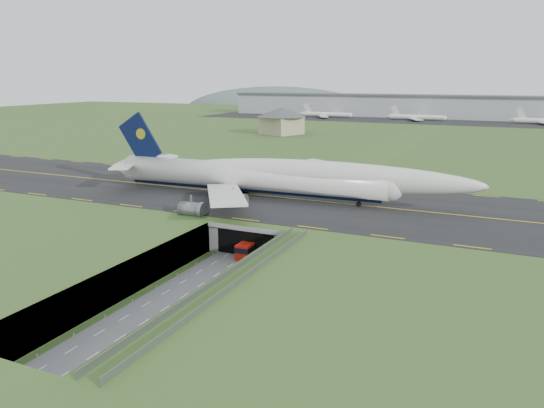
% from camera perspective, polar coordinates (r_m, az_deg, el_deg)
% --- Properties ---
extents(ground, '(900.00, 900.00, 0.00)m').
position_cam_1_polar(ground, '(95.24, -5.06, -7.12)').
color(ground, '#325120').
rests_on(ground, ground).
extents(airfield_deck, '(800.00, 800.00, 6.00)m').
position_cam_1_polar(airfield_deck, '(94.23, -5.10, -5.41)').
color(airfield_deck, gray).
rests_on(airfield_deck, ground).
extents(trench_road, '(12.00, 75.00, 0.20)m').
position_cam_1_polar(trench_road, '(89.22, -7.45, -8.57)').
color(trench_road, slate).
rests_on(trench_road, ground).
extents(taxiway, '(800.00, 44.00, 0.18)m').
position_cam_1_polar(taxiway, '(122.06, 2.48, 0.54)').
color(taxiway, black).
rests_on(taxiway, airfield_deck).
extents(tunnel_portal, '(17.00, 22.30, 6.00)m').
position_cam_1_polar(tunnel_portal, '(108.29, -0.77, -2.64)').
color(tunnel_portal, gray).
rests_on(tunnel_portal, ground).
extents(guideway, '(3.00, 53.00, 7.05)m').
position_cam_1_polar(guideway, '(72.78, -4.96, -9.30)').
color(guideway, '#A8A8A3').
rests_on(guideway, ground).
extents(jumbo_jet, '(91.40, 59.34, 19.64)m').
position_cam_1_polar(jumbo_jet, '(120.85, 0.17, 2.94)').
color(jumbo_jet, silver).
rests_on(jumbo_jet, ground).
extents(shuttle_tram, '(3.13, 7.52, 3.02)m').
position_cam_1_polar(shuttle_tram, '(101.29, -2.46, -4.80)').
color(shuttle_tram, red).
rests_on(shuttle_tram, ground).
extents(service_building, '(30.82, 30.82, 12.94)m').
position_cam_1_polar(service_building, '(261.46, 1.00, 9.18)').
color(service_building, tan).
rests_on(service_building, ground).
extents(cargo_terminal, '(320.00, 67.00, 15.60)m').
position_cam_1_polar(cargo_terminal, '(379.93, 17.92, 9.94)').
color(cargo_terminal, '#B2B2B2').
rests_on(cargo_terminal, ground).
extents(distant_hills, '(700.00, 91.00, 60.00)m').
position_cam_1_polar(distant_hills, '(509.20, 26.84, 7.87)').
color(distant_hills, '#4F5F58').
rests_on(distant_hills, ground).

